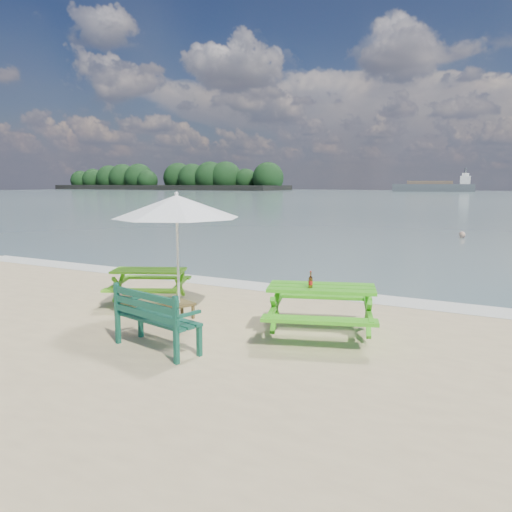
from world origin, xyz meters
The scene contains 10 objects.
sea centered at (0.00, 85.00, 0.00)m, with size 300.00×300.00×0.00m, color slate.
foam_strip centered at (0.00, 4.60, 0.01)m, with size 22.00×0.90×0.01m, color silver.
island_headland centered at (-110.00, 140.00, 3.26)m, with size 90.00×22.00×7.60m.
picnic_table_left centered at (-2.26, 2.11, 0.34)m, with size 2.01×2.08×0.70m.
picnic_table_right centered at (1.65, 1.68, 0.39)m, with size 2.21×2.33×0.81m.
park_bench centered at (-0.24, -0.12, 0.28)m, with size 1.55×0.81×0.91m.
side_table centered at (-0.99, 1.42, 0.15)m, with size 0.58×0.58×0.29m.
patio_umbrella centered at (-0.99, 1.42, 2.04)m, with size 2.90×2.90×2.24m.
beer_bottle centered at (1.54, 1.48, 0.90)m, with size 0.07×0.07×0.26m.
swimmer centered at (2.11, 18.37, -0.50)m, with size 0.60×0.41×1.58m.
Camera 1 is at (4.41, -5.74, 2.46)m, focal length 35.00 mm.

